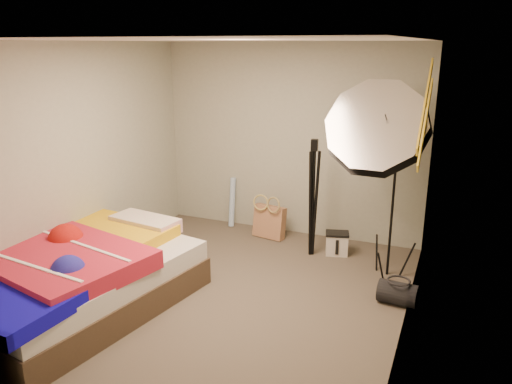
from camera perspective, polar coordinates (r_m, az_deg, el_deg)
The scene contains 15 objects.
floor at distance 5.21m, azimuth -3.64°, elevation -11.70°, with size 4.00×4.00×0.00m, color #50493D.
ceiling at distance 4.59m, azimuth -4.22°, elevation 16.95°, with size 4.00×4.00×0.00m, color silver.
wall_back at distance 6.56m, azimuth 3.94°, elevation 5.84°, with size 3.50×3.50×0.00m, color #9CA08F.
wall_front at distance 3.19m, azimuth -20.24°, elevation -6.94°, with size 3.50×3.50×0.00m, color #9CA08F.
wall_left at distance 5.73m, azimuth -19.79°, elevation 3.33°, with size 4.00×4.00×0.00m, color #9CA08F.
wall_right at distance 4.29m, azimuth 17.51°, elevation -0.69°, with size 4.00×4.00×0.00m, color #9CA08F.
tote_bag at distance 6.59m, azimuth 1.55°, elevation -3.42°, with size 0.43×0.13×0.43m, color tan.
wrapping_roll at distance 6.98m, azimuth -2.74°, elevation -1.16°, with size 0.08×0.08×0.68m, color #5187C9.
camera_case at distance 6.17m, azimuth 9.22°, elevation -5.91°, with size 0.26×0.18×0.26m, color beige.
duffel_bag at distance 5.19m, azimuth 15.88°, elevation -11.07°, with size 0.23×0.23×0.37m, color black.
wall_stripe_upper at distance 4.74m, azimuth 18.75°, elevation 9.46°, with size 0.02×1.10×0.10m, color gold.
wall_stripe_lower at distance 5.02m, azimuth 18.77°, elevation 7.48°, with size 0.02×1.10×0.10m, color gold.
bed at distance 5.15m, azimuth -19.72°, elevation -9.07°, with size 1.88×2.52×0.64m.
photo_umbrella at distance 5.25m, azimuth 13.73°, elevation 6.83°, with size 1.34×1.03×2.26m.
camera_tripod at distance 5.90m, azimuth 6.53°, elevation 0.21°, with size 0.09×0.09×1.42m.
Camera 1 is at (2.07, -4.10, 2.47)m, focal length 35.00 mm.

